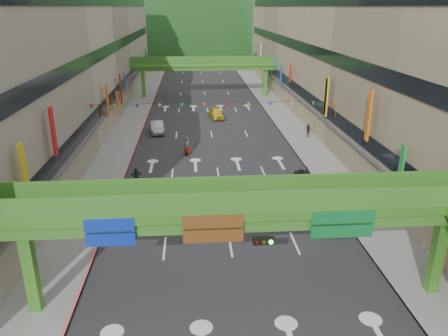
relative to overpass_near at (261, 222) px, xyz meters
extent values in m
cube|color=#28282B|center=(-0.93, 44.62, -5.20)|extent=(18.00, 140.00, 0.02)
cube|color=gray|center=(-11.93, 44.62, -5.13)|extent=(4.00, 140.00, 0.15)
cube|color=gray|center=(10.07, 44.62, -5.13)|extent=(4.00, 140.00, 0.15)
cube|color=#CC5959|center=(-10.03, 44.62, -5.12)|extent=(0.20, 140.00, 0.18)
cube|color=gray|center=(8.17, 44.62, -5.12)|extent=(0.20, 140.00, 0.18)
cube|color=#9E937F|center=(-19.93, 44.62, 4.29)|extent=(12.00, 95.00, 19.00)
cube|color=black|center=(-13.88, 44.62, -1.01)|extent=(0.08, 90.25, 1.40)
cube|color=black|center=(-13.88, 44.62, 4.99)|extent=(0.08, 90.25, 1.40)
cube|color=black|center=(-13.88, 44.62, 10.99)|extent=(0.08, 90.25, 1.40)
cube|color=gray|center=(18.07, 44.62, 4.29)|extent=(12.00, 95.00, 19.00)
cube|color=black|center=(12.02, 44.62, -1.01)|extent=(0.08, 90.25, 1.40)
cube|color=black|center=(12.02, 44.62, 4.99)|extent=(0.08, 90.25, 1.40)
cube|color=black|center=(12.02, 44.62, 10.99)|extent=(0.08, 90.25, 1.40)
cube|color=#4C9E2D|center=(-0.93, 0.62, 0.54)|extent=(28.00, 2.20, 0.50)
cube|color=#387223|center=(-0.93, 0.62, -0.06)|extent=(28.00, 1.76, 0.70)
cube|color=#4C9E2D|center=(-11.93, 0.62, -2.81)|extent=(0.60, 0.60, 4.80)
cube|color=#4C9E2D|center=(10.07, 0.62, -2.81)|extent=(0.60, 0.60, 4.80)
cube|color=#387223|center=(-0.93, -0.42, 1.34)|extent=(28.00, 0.12, 1.10)
cube|color=#387223|center=(-0.93, 1.66, 1.34)|extent=(28.00, 0.12, 1.10)
cube|color=navy|center=(-7.43, -0.46, -0.06)|extent=(2.40, 0.12, 1.50)
cube|color=#593314|center=(-2.43, -0.46, -0.06)|extent=(3.00, 0.12, 1.50)
cube|color=#0C5926|center=(4.07, -0.46, -0.06)|extent=(3.20, 0.12, 1.50)
cube|color=black|center=(0.07, -0.61, -0.71)|extent=(1.10, 0.28, 0.35)
cube|color=#4C9E2D|center=(-0.93, 59.62, 0.54)|extent=(28.00, 2.20, 0.50)
cube|color=#387223|center=(-0.93, 59.62, -0.06)|extent=(28.00, 1.76, 0.70)
cube|color=#4C9E2D|center=(-11.93, 59.62, -2.81)|extent=(0.60, 0.60, 4.80)
cube|color=#4C9E2D|center=(10.07, 59.62, -2.81)|extent=(0.60, 0.60, 4.80)
cube|color=#387223|center=(-0.93, 58.58, 1.34)|extent=(28.00, 0.12, 1.10)
cube|color=#387223|center=(-0.93, 60.66, 1.34)|extent=(28.00, 0.12, 1.10)
ellipsoid|color=#1C4419|center=(-15.93, 154.62, -5.21)|extent=(168.00, 140.00, 112.00)
ellipsoid|color=#1C4419|center=(24.07, 174.62, -5.21)|extent=(208.00, 176.00, 128.00)
cylinder|color=black|center=(-0.93, 24.62, 0.99)|extent=(26.00, 0.03, 0.03)
cone|color=red|center=(-13.43, 24.62, 0.74)|extent=(0.36, 0.36, 0.40)
cone|color=gold|center=(-11.16, 24.62, 0.74)|extent=(0.36, 0.36, 0.40)
cone|color=#193FB2|center=(-8.89, 24.62, 0.74)|extent=(0.36, 0.36, 0.40)
cone|color=silver|center=(-6.61, 24.62, 0.74)|extent=(0.36, 0.36, 0.40)
cone|color=#198C33|center=(-4.34, 24.62, 0.74)|extent=(0.36, 0.36, 0.40)
cone|color=orange|center=(-2.07, 24.62, 0.74)|extent=(0.36, 0.36, 0.40)
cone|color=red|center=(0.20, 24.62, 0.74)|extent=(0.36, 0.36, 0.40)
cone|color=gold|center=(2.48, 24.62, 0.74)|extent=(0.36, 0.36, 0.40)
cone|color=#193FB2|center=(4.75, 24.62, 0.74)|extent=(0.36, 0.36, 0.40)
cone|color=silver|center=(7.02, 24.62, 0.74)|extent=(0.36, 0.36, 0.40)
cone|color=#198C33|center=(9.29, 24.62, 0.74)|extent=(0.36, 0.36, 0.40)
cone|color=orange|center=(11.57, 24.62, 0.74)|extent=(0.36, 0.36, 0.40)
cube|color=black|center=(-1.56, 11.62, -4.66)|extent=(0.37, 1.30, 0.35)
cube|color=black|center=(-1.56, 11.62, -4.41)|extent=(0.31, 0.55, 0.18)
cube|color=black|center=(-1.56, 12.17, -4.16)|extent=(0.55, 0.07, 0.06)
cylinder|color=black|center=(-1.56, 12.17, -4.96)|extent=(0.11, 0.50, 0.50)
cylinder|color=black|center=(-1.57, 11.07, -4.96)|extent=(0.11, 0.50, 0.50)
imported|color=#3D4853|center=(-1.56, 11.62, -4.08)|extent=(0.57, 0.38, 1.55)
cube|color=black|center=(1.75, 9.66, -4.66)|extent=(0.50, 1.33, 0.35)
cube|color=black|center=(1.75, 9.66, -4.41)|extent=(0.36, 0.58, 0.18)
cube|color=black|center=(1.81, 10.21, -4.16)|extent=(0.55, 0.12, 0.06)
cylinder|color=black|center=(1.81, 10.21, -4.96)|extent=(0.16, 0.51, 0.50)
cylinder|color=black|center=(1.68, 9.11, -4.96)|extent=(0.16, 0.51, 0.50)
imported|color=brown|center=(1.75, 9.66, -4.02)|extent=(0.88, 0.73, 1.68)
cube|color=gray|center=(-8.43, 16.95, -4.66)|extent=(0.53, 1.34, 0.35)
cube|color=gray|center=(-8.43, 16.95, -4.41)|extent=(0.37, 0.59, 0.18)
cube|color=gray|center=(-8.36, 17.50, -4.16)|extent=(0.55, 0.14, 0.06)
cylinder|color=black|center=(-8.36, 17.50, -4.96)|extent=(0.17, 0.51, 0.50)
cylinder|color=black|center=(-8.51, 16.41, -4.96)|extent=(0.17, 0.51, 0.50)
imported|color=#28333F|center=(-8.43, 16.95, -3.96)|extent=(1.10, 0.58, 1.79)
cube|color=#7D0800|center=(-4.00, 26.66, -4.66)|extent=(0.62, 1.34, 0.35)
cube|color=#7D0800|center=(-4.00, 26.66, -4.41)|extent=(0.41, 0.60, 0.18)
cube|color=#7D0800|center=(-3.88, 27.20, -4.16)|extent=(0.55, 0.18, 0.06)
cylinder|color=black|center=(-3.88, 27.20, -4.96)|extent=(0.20, 0.51, 0.50)
cylinder|color=black|center=(-4.12, 26.12, -4.96)|extent=(0.20, 0.51, 0.50)
imported|color=#3E4045|center=(-4.00, 26.66, -4.01)|extent=(0.92, 0.70, 1.70)
cube|color=black|center=(6.87, 7.63, -4.66)|extent=(1.31, 0.37, 0.35)
cube|color=black|center=(6.87, 7.63, -4.41)|extent=(0.56, 0.31, 0.18)
cube|color=black|center=(7.42, 7.64, -4.16)|extent=(0.07, 0.55, 0.06)
cylinder|color=black|center=(7.42, 7.64, -4.96)|extent=(0.50, 0.11, 0.50)
cylinder|color=black|center=(6.32, 7.62, -4.96)|extent=(0.50, 0.11, 0.50)
cube|color=black|center=(6.87, 9.83, -4.66)|extent=(1.31, 0.37, 0.35)
cube|color=black|center=(6.87, 9.83, -4.41)|extent=(0.56, 0.31, 0.18)
cube|color=black|center=(7.42, 9.84, -4.16)|extent=(0.07, 0.55, 0.06)
cylinder|color=black|center=(7.42, 9.84, -4.96)|extent=(0.50, 0.11, 0.50)
cylinder|color=black|center=(6.32, 9.82, -4.96)|extent=(0.50, 0.11, 0.50)
cube|color=black|center=(6.87, 12.03, -4.66)|extent=(1.31, 0.37, 0.35)
cube|color=black|center=(6.87, 12.03, -4.41)|extent=(0.56, 0.31, 0.18)
cube|color=black|center=(7.42, 12.04, -4.16)|extent=(0.07, 0.55, 0.06)
cylinder|color=black|center=(7.42, 12.04, -4.96)|extent=(0.50, 0.11, 0.50)
cylinder|color=black|center=(6.32, 12.02, -4.96)|extent=(0.50, 0.11, 0.50)
cube|color=black|center=(6.87, 14.23, -4.66)|extent=(1.31, 0.37, 0.35)
cube|color=black|center=(6.87, 14.23, -4.41)|extent=(0.56, 0.31, 0.18)
cube|color=black|center=(7.42, 14.24, -4.16)|extent=(0.07, 0.55, 0.06)
cylinder|color=black|center=(7.42, 14.24, -4.96)|extent=(0.50, 0.11, 0.50)
cylinder|color=black|center=(6.32, 14.22, -4.96)|extent=(0.50, 0.11, 0.50)
cube|color=black|center=(6.87, 16.43, -4.66)|extent=(1.31, 0.37, 0.35)
cube|color=black|center=(6.87, 16.43, -4.41)|extent=(0.56, 0.31, 0.18)
cube|color=black|center=(7.42, 16.44, -4.16)|extent=(0.07, 0.55, 0.06)
cylinder|color=black|center=(7.42, 16.44, -4.96)|extent=(0.50, 0.11, 0.50)
cylinder|color=black|center=(6.32, 16.42, -4.96)|extent=(0.50, 0.11, 0.50)
cube|color=black|center=(6.87, 18.63, -4.66)|extent=(1.31, 0.37, 0.35)
cube|color=black|center=(6.87, 18.63, -4.41)|extent=(0.56, 0.31, 0.18)
cube|color=black|center=(7.42, 18.64, -4.16)|extent=(0.07, 0.55, 0.06)
cylinder|color=black|center=(7.42, 18.64, -4.96)|extent=(0.50, 0.11, 0.50)
cylinder|color=black|center=(6.32, 18.62, -4.96)|extent=(0.50, 0.11, 0.50)
imported|color=#989AA0|center=(-7.93, 35.95, -4.44)|extent=(2.18, 4.79, 1.52)
imported|color=yellow|center=(0.19, 43.16, -4.45)|extent=(2.33, 4.61, 1.50)
imported|color=#C94228|center=(11.27, 2.62, -4.44)|extent=(0.89, 0.79, 1.54)
imported|color=black|center=(11.04, 32.26, -4.40)|extent=(0.99, 0.88, 1.61)
imported|color=navy|center=(11.27, 11.75, -4.41)|extent=(0.82, 0.62, 1.58)
camera|label=1|loc=(-3.30, -19.50, 10.24)|focal=35.00mm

